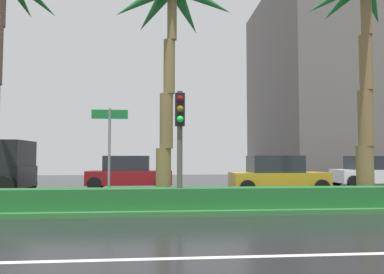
% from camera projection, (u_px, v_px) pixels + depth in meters
% --- Properties ---
extents(ground_plane, '(90.00, 42.00, 0.10)m').
position_uv_depth(ground_plane, '(77.00, 206.00, 12.50)').
color(ground_plane, black).
extents(median_strip, '(85.50, 4.00, 0.15)m').
position_uv_depth(median_strip, '(70.00, 206.00, 11.51)').
color(median_strip, '#2D6B33').
rests_on(median_strip, ground_plane).
extents(median_hedge, '(76.50, 0.70, 0.60)m').
position_uv_depth(median_hedge, '(58.00, 199.00, 10.14)').
color(median_hedge, '#1E6028').
rests_on(median_hedge, median_strip).
extents(palm_tree_centre_left, '(4.23, 4.29, 8.24)m').
position_uv_depth(palm_tree_centre_left, '(0.00, 7.00, 11.69)').
color(palm_tree_centre_left, brown).
rests_on(palm_tree_centre_left, median_strip).
extents(palm_tree_centre, '(4.09, 3.93, 7.70)m').
position_uv_depth(palm_tree_centre, '(171.00, 20.00, 11.77)').
color(palm_tree_centre, olive).
rests_on(palm_tree_centre, median_strip).
extents(palm_tree_centre_right, '(3.91, 4.00, 8.04)m').
position_uv_depth(palm_tree_centre_right, '(366.00, 17.00, 12.07)').
color(palm_tree_centre_right, brown).
rests_on(palm_tree_centre_right, median_strip).
extents(traffic_signal_median_right, '(0.28, 0.43, 3.45)m').
position_uv_depth(traffic_signal_median_right, '(180.00, 127.00, 10.48)').
color(traffic_signal_median_right, '#4C4C47').
rests_on(traffic_signal_median_right, median_strip).
extents(street_name_sign, '(1.10, 0.08, 3.00)m').
position_uv_depth(street_name_sign, '(109.00, 143.00, 10.92)').
color(street_name_sign, slate).
rests_on(street_name_sign, median_strip).
extents(car_in_traffic_leading, '(4.30, 2.02, 1.72)m').
position_uv_depth(car_in_traffic_leading, '(129.00, 173.00, 18.49)').
color(car_in_traffic_leading, maroon).
rests_on(car_in_traffic_leading, ground_plane).
extents(car_in_traffic_second, '(4.30, 2.02, 1.72)m').
position_uv_depth(car_in_traffic_second, '(277.00, 175.00, 16.30)').
color(car_in_traffic_second, '#B28C1E').
rests_on(car_in_traffic_second, ground_plane).
extents(car_in_traffic_third, '(4.30, 2.02, 1.72)m').
position_uv_depth(car_in_traffic_third, '(372.00, 172.00, 20.03)').
color(car_in_traffic_third, white).
rests_on(car_in_traffic_third, ground_plane).
extents(building_far_right, '(20.86, 14.40, 16.11)m').
position_uv_depth(building_far_right, '(381.00, 86.00, 31.91)').
color(building_far_right, '#605B59').
rests_on(building_far_right, ground_plane).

